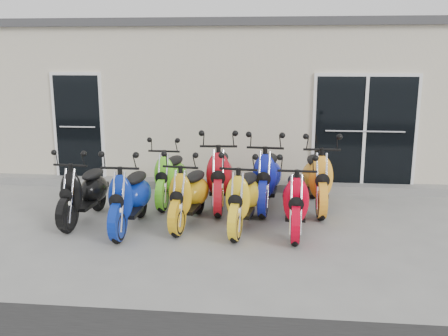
{
  "coord_description": "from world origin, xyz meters",
  "views": [
    {
      "loc": [
        0.87,
        -7.73,
        2.67
      ],
      "look_at": [
        0.0,
        0.6,
        0.75
      ],
      "focal_mm": 40.0,
      "sensor_mm": 36.0,
      "label": 1
    }
  ],
  "objects": [
    {
      "name": "ground",
      "position": [
        0.0,
        0.0,
        0.0
      ],
      "size": [
        80.0,
        80.0,
        0.0
      ],
      "primitive_type": "plane",
      "color": "gray",
      "rests_on": "ground"
    },
    {
      "name": "scooter_front_black",
      "position": [
        -2.19,
        -0.24,
        0.63
      ],
      "size": [
        0.75,
        1.75,
        1.26
      ],
      "primitive_type": null,
      "rotation": [
        0.0,
        0.0,
        -0.07
      ],
      "color": "black",
      "rests_on": "ground"
    },
    {
      "name": "scooter_front_blue",
      "position": [
        -1.34,
        -0.53,
        0.66
      ],
      "size": [
        0.67,
        1.8,
        1.32
      ],
      "primitive_type": null,
      "rotation": [
        0.0,
        0.0,
        -0.01
      ],
      "color": "#0A2594",
      "rests_on": "ground"
    },
    {
      "name": "door_left",
      "position": [
        -3.2,
        2.17,
        1.26
      ],
      "size": [
        1.07,
        0.08,
        2.22
      ],
      "primitive_type": "cube",
      "color": "black",
      "rests_on": "front_step"
    },
    {
      "name": "scooter_front_orange_a",
      "position": [
        -0.47,
        -0.23,
        0.64
      ],
      "size": [
        0.85,
        1.79,
        1.27
      ],
      "primitive_type": null,
      "rotation": [
        0.0,
        0.0,
        -0.13
      ],
      "color": "gold",
      "rests_on": "ground"
    },
    {
      "name": "scooter_back_blue",
      "position": [
        0.74,
        0.83,
        0.72
      ],
      "size": [
        0.84,
        1.98,
        1.43
      ],
      "primitive_type": null,
      "rotation": [
        0.0,
        0.0,
        -0.07
      ],
      "color": "#111BA1",
      "rests_on": "ground"
    },
    {
      "name": "scooter_front_orange_b",
      "position": [
        0.4,
        -0.35,
        0.65
      ],
      "size": [
        0.85,
        1.82,
        1.29
      ],
      "primitive_type": null,
      "rotation": [
        0.0,
        0.0,
        -0.13
      ],
      "color": "yellow",
      "rests_on": "ground"
    },
    {
      "name": "scooter_front_red",
      "position": [
        1.2,
        -0.38,
        0.65
      ],
      "size": [
        0.7,
        1.78,
        1.3
      ],
      "primitive_type": null,
      "rotation": [
        0.0,
        0.0,
        -0.03
      ],
      "color": "red",
      "rests_on": "ground"
    },
    {
      "name": "scooter_back_green",
      "position": [
        -1.02,
        0.93,
        0.64
      ],
      "size": [
        0.69,
        1.76,
        1.28
      ],
      "primitive_type": null,
      "rotation": [
        0.0,
        0.0,
        -0.04
      ],
      "color": "#63DB23",
      "rests_on": "ground"
    },
    {
      "name": "scooter_back_yellow",
      "position": [
        1.62,
        0.84,
        0.71
      ],
      "size": [
        0.77,
        1.94,
        1.41
      ],
      "primitive_type": null,
      "rotation": [
        0.0,
        0.0,
        0.04
      ],
      "color": "#FFA424",
      "rests_on": "ground"
    },
    {
      "name": "building",
      "position": [
        0.0,
        5.2,
        1.6
      ],
      "size": [
        14.0,
        6.0,
        3.2
      ],
      "primitive_type": "cube",
      "color": "beige",
      "rests_on": "ground"
    },
    {
      "name": "scooter_back_red",
      "position": [
        -0.1,
        0.82,
        0.72
      ],
      "size": [
        0.86,
        2.01,
        1.45
      ],
      "primitive_type": null,
      "rotation": [
        0.0,
        0.0,
        0.08
      ],
      "color": "#B3101C",
      "rests_on": "ground"
    },
    {
      "name": "front_step",
      "position": [
        0.0,
        2.02,
        0.07
      ],
      "size": [
        14.0,
        0.4,
        0.15
      ],
      "primitive_type": "cube",
      "color": "gray",
      "rests_on": "ground"
    },
    {
      "name": "door_right",
      "position": [
        2.6,
        2.17,
        1.26
      ],
      "size": [
        2.02,
        0.08,
        2.22
      ],
      "primitive_type": "cube",
      "color": "black",
      "rests_on": "front_step"
    },
    {
      "name": "roof_cap",
      "position": [
        0.0,
        5.2,
        3.28
      ],
      "size": [
        14.2,
        6.2,
        0.16
      ],
      "primitive_type": "cube",
      "color": "#3F3F42",
      "rests_on": "building"
    }
  ]
}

